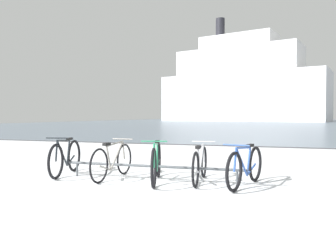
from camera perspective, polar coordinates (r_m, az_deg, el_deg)
name	(u,v)px	position (r m, az deg, el deg)	size (l,w,h in m)	color
ground	(263,124)	(58.21, 15.62, 0.40)	(80.00, 132.00, 0.08)	white
bike_rack	(151,167)	(6.68, -2.82, -6.82)	(3.66, 0.09, 0.31)	#4C5156
bicycle_0	(66,158)	(7.58, -16.74, -5.07)	(0.53, 1.67, 0.83)	black
bicycle_1	(113,161)	(6.96, -9.22, -5.77)	(0.46, 1.70, 0.78)	black
bicycle_2	(156,163)	(6.48, -1.97, -6.15)	(0.60, 1.73, 0.82)	black
bicycle_3	(200,164)	(6.52, 5.38, -6.37)	(0.46, 1.66, 0.75)	black
bicycle_4	(245,167)	(6.27, 12.81, -6.63)	(0.59, 1.71, 0.78)	black
ferry_ship	(241,86)	(79.55, 12.09, 6.59)	(37.93, 20.09, 23.92)	white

